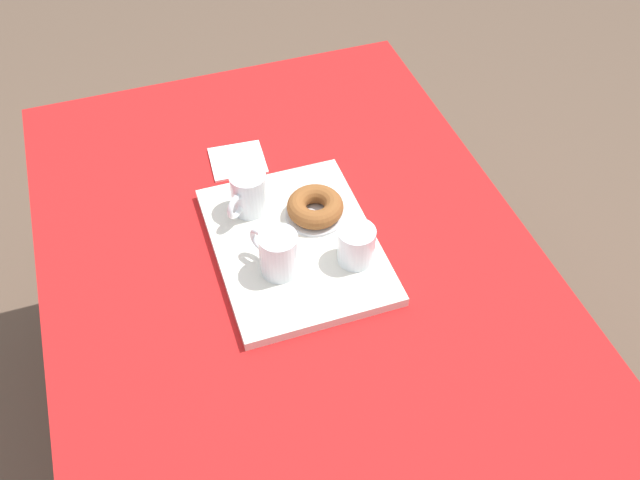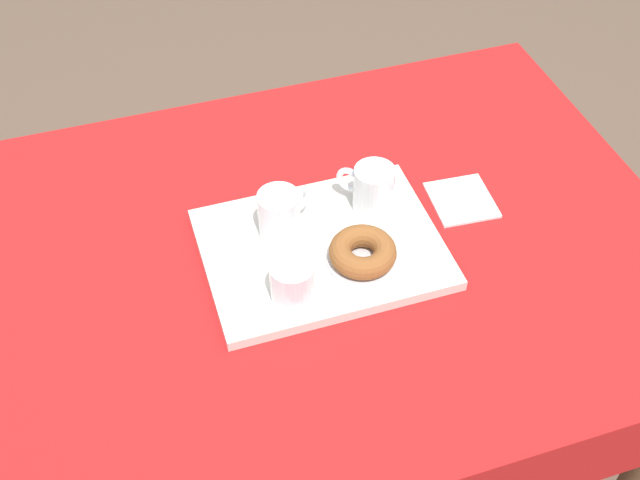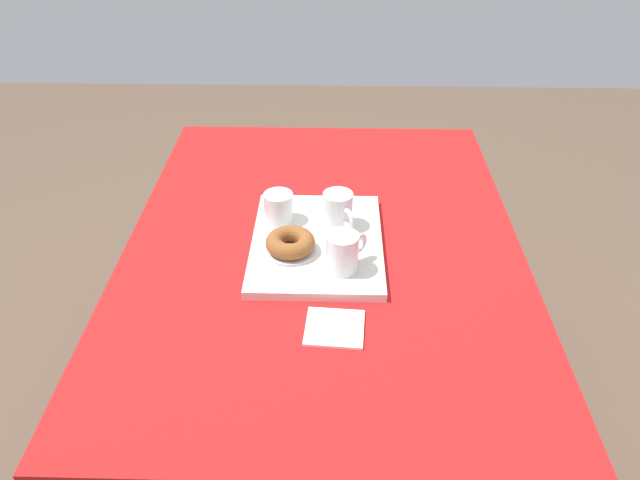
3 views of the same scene
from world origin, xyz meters
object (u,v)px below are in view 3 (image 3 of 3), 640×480
object	(u,v)px
dining_table	(323,269)
sugar_donut_left	(290,242)
tea_mug_right	(343,253)
serving_tray	(317,243)
water_glass_near	(279,209)
paper_napkin	(335,328)
tea_mug_left	(338,211)
donut_plate_left	(291,250)

from	to	relation	value
dining_table	sugar_donut_left	size ratio (longest dim) A/B	11.53
tea_mug_right	sugar_donut_left	distance (m)	0.14
serving_tray	water_glass_near	xyz separation A→B (m)	(-0.08, -0.10, 0.05)
tea_mug_right	paper_napkin	xyz separation A→B (m)	(0.18, -0.02, -0.06)
water_glass_near	paper_napkin	xyz separation A→B (m)	(0.38, 0.15, -0.05)
dining_table	sugar_donut_left	world-z (taller)	sugar_donut_left
tea_mug_right	paper_napkin	size ratio (longest dim) A/B	0.80
tea_mug_right	water_glass_near	size ratio (longest dim) A/B	1.24
serving_tray	water_glass_near	world-z (taller)	water_glass_near
tea_mug_left	water_glass_near	size ratio (longest dim) A/B	1.37
water_glass_near	donut_plate_left	distance (m)	0.15
serving_tray	tea_mug_right	bearing A→B (deg)	27.86
tea_mug_left	tea_mug_right	distance (m)	0.18
tea_mug_left	water_glass_near	world-z (taller)	tea_mug_left
tea_mug_right	tea_mug_left	bearing A→B (deg)	-176.47
donut_plate_left	paper_napkin	world-z (taller)	donut_plate_left
tea_mug_right	water_glass_near	bearing A→B (deg)	-141.15
donut_plate_left	sugar_donut_left	xyz separation A→B (m)	(0.00, 0.00, 0.02)
dining_table	serving_tray	world-z (taller)	serving_tray
dining_table	serving_tray	xyz separation A→B (m)	(0.02, -0.02, 0.10)
tea_mug_left	tea_mug_right	world-z (taller)	same
donut_plate_left	serving_tray	bearing A→B (deg)	131.43
paper_napkin	tea_mug_right	bearing A→B (deg)	174.61
dining_table	tea_mug_right	size ratio (longest dim) A/B	13.98
donut_plate_left	paper_napkin	xyz separation A→B (m)	(0.25, 0.11, -0.02)
tea_mug_right	dining_table	bearing A→B (deg)	-161.13
serving_tray	tea_mug_right	world-z (taller)	tea_mug_right
tea_mug_left	paper_napkin	distance (m)	0.37
dining_table	sugar_donut_left	bearing A→B (deg)	-46.09
dining_table	tea_mug_left	world-z (taller)	tea_mug_left
tea_mug_right	serving_tray	bearing A→B (deg)	-152.14
tea_mug_right	donut_plate_left	xyz separation A→B (m)	(-0.06, -0.13, -0.04)
water_glass_near	serving_tray	bearing A→B (deg)	50.17
tea_mug_right	sugar_donut_left	xyz separation A→B (m)	(-0.06, -0.13, -0.02)
serving_tray	tea_mug_left	size ratio (longest dim) A/B	3.93
tea_mug_left	water_glass_near	bearing A→B (deg)	-98.25
tea_mug_right	paper_napkin	world-z (taller)	tea_mug_right
water_glass_near	sugar_donut_left	size ratio (longest dim) A/B	0.67
donut_plate_left	dining_table	bearing A→B (deg)	133.91
dining_table	donut_plate_left	xyz separation A→B (m)	(0.07, -0.08, 0.11)
serving_tray	tea_mug_left	xyz separation A→B (m)	(-0.06, 0.05, 0.05)
tea_mug_left	donut_plate_left	bearing A→B (deg)	-44.34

